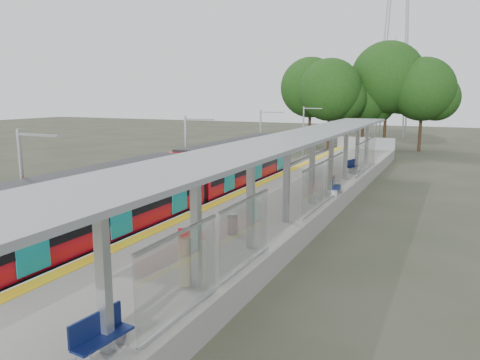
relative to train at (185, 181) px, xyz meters
name	(u,v)px	position (x,y,z in m)	size (l,w,h in m)	color
trackbed	(220,200)	(0.00, 4.10, -1.93)	(3.00, 70.00, 0.24)	#59544C
platform	(288,201)	(4.50, 4.10, -1.55)	(6.00, 50.00, 1.00)	gray
tactile_strip	(248,189)	(1.95, 4.10, -1.04)	(0.60, 50.00, 0.02)	gold
end_fence	(366,143)	(4.50, 29.05, -0.45)	(6.00, 0.10, 1.20)	#9EA0A5
train	(185,181)	(0.00, 0.00, 0.00)	(2.74, 27.60, 3.62)	black
canopy	(294,146)	(6.11, 0.29, 2.15)	(3.27, 38.00, 3.66)	#9EA0A5
pylon	(398,13)	(3.50, 57.10, 16.95)	(8.00, 4.00, 38.00)	#9EA0A5
tree_cluster	(364,86)	(2.66, 36.83, 5.53)	(20.83, 12.67, 12.96)	#382316
catenary_masts	(187,156)	(-1.72, 3.10, 0.86)	(2.08, 48.16, 5.40)	#9EA0A5
bench_near	(100,334)	(6.52, -14.13, -0.53)	(0.60, 1.50, 1.00)	#101C52
bench_mid	(335,186)	(7.11, 4.78, -0.53)	(0.69, 1.51, 0.99)	#101C52
bench_far	(351,166)	(6.33, 13.08, -0.57)	(0.75, 1.40, 0.92)	#101C52
info_pillar_near	(185,261)	(6.13, -9.98, -0.28)	(0.40, 0.40, 1.78)	beige
info_pillar_far	(311,183)	(5.98, 3.78, -0.33)	(0.38, 0.38, 1.67)	beige
litter_bin	(233,224)	(5.16, -4.67, -0.62)	(0.42, 0.42, 0.86)	#9EA0A5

